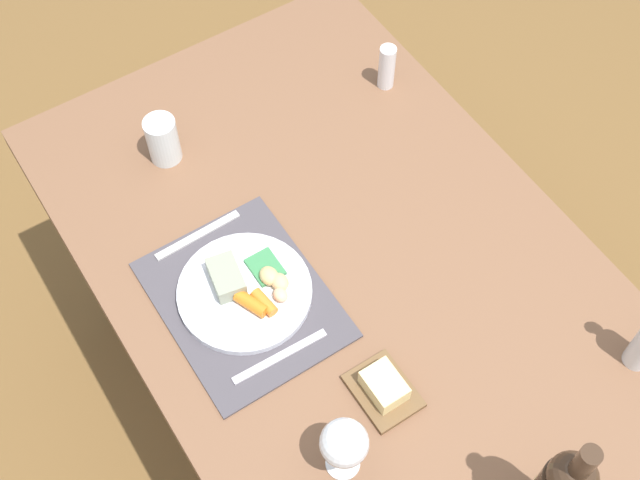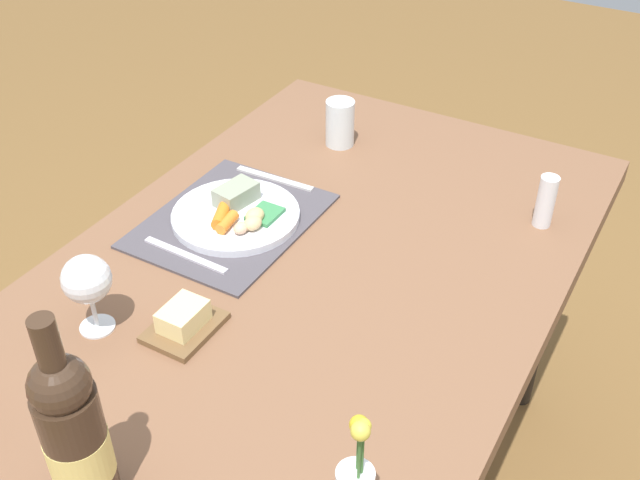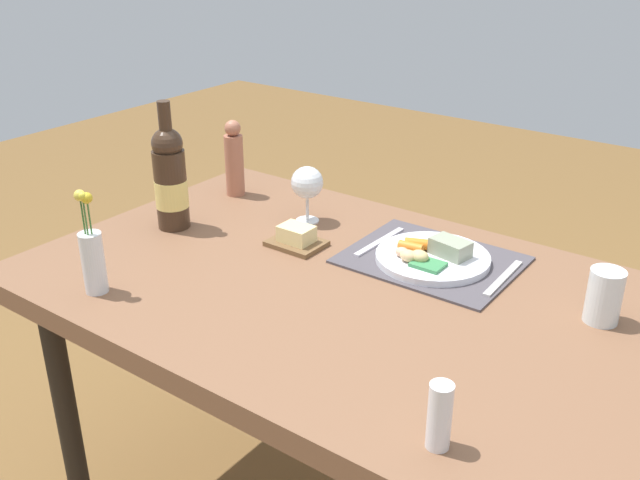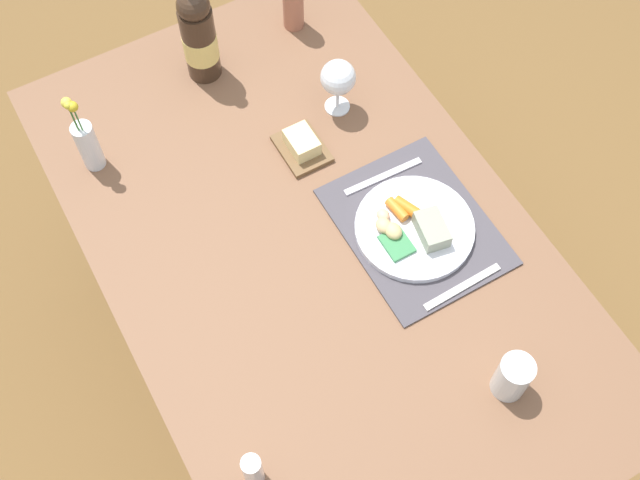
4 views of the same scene
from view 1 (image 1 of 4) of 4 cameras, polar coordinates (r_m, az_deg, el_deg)
ground_plane at (r=2.37m, az=1.71°, el=-11.67°), size 8.00×8.00×0.00m
dining_table at (r=1.74m, az=2.28°, el=-3.60°), size 1.46×0.90×0.76m
placemat at (r=1.65m, az=-5.18°, el=-3.99°), size 0.38×0.30×0.01m
dinner_plate at (r=1.64m, az=-5.03°, el=-3.32°), size 0.26×0.26×0.05m
fork at (r=1.73m, az=-8.20°, el=0.32°), size 0.02×0.19×0.00m
knife at (r=1.59m, az=-2.71°, el=-7.81°), size 0.02×0.20×0.00m
butter_dish at (r=1.56m, az=4.30°, el=-9.88°), size 0.13×0.10×0.05m
water_tumbler at (r=1.84m, az=-10.47°, el=6.49°), size 0.07×0.07×0.11m
salt_shaker at (r=1.94m, az=4.50°, el=11.49°), size 0.04×0.04×0.11m
wine_glass at (r=1.43m, az=1.63°, el=-13.49°), size 0.08×0.08×0.15m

